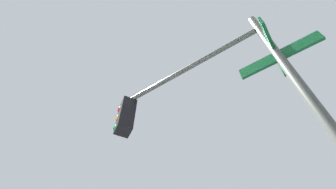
# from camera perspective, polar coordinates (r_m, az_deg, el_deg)

# --- Properties ---
(traffic_signal_near) EXTENTS (3.10, 2.02, 5.54)m
(traffic_signal_near) POSITION_cam_1_polar(r_m,az_deg,el_deg) (3.47, 7.15, -3.74)
(traffic_signal_near) COLOR #474C47
(traffic_signal_near) RESTS_ON ground_plane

